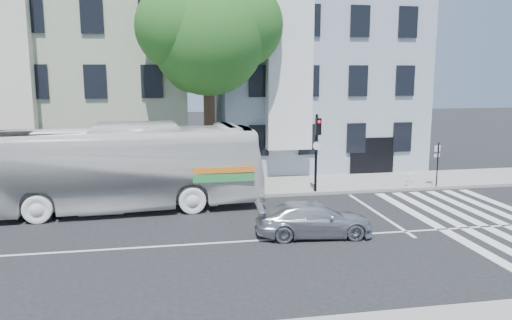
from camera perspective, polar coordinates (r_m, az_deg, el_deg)
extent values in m
plane|color=black|center=(17.66, -2.69, -9.35)|extent=(120.00, 120.00, 0.00)
cube|color=gray|center=(25.28, -5.12, -3.27)|extent=(80.00, 4.00, 0.15)
cube|color=#9BA288|center=(31.89, -19.26, 8.78)|extent=(12.00, 10.00, 11.00)
cube|color=#94A2B0|center=(32.84, 5.98, 9.29)|extent=(12.00, 10.00, 11.00)
cylinder|color=#2D2116|center=(25.33, -5.32, 2.55)|extent=(0.56, 0.56, 5.20)
sphere|color=#184616|center=(25.18, -5.50, 13.68)|extent=(5.60, 5.60, 5.60)
sphere|color=#184616|center=(25.82, -1.94, 15.19)|extent=(4.40, 4.40, 4.40)
sphere|color=#184616|center=(24.83, -8.79, 14.82)|extent=(4.20, 4.20, 4.20)
sphere|color=#184616|center=(26.56, -5.12, 17.17)|extent=(3.80, 3.80, 3.80)
sphere|color=#184616|center=(25.68, -6.94, 11.35)|extent=(3.40, 3.40, 3.40)
imported|color=silver|center=(22.11, -16.79, -0.88)|extent=(3.76, 13.40, 3.69)
imported|color=silver|center=(18.25, 6.65, -6.74)|extent=(2.07, 4.36, 1.23)
cylinder|color=black|center=(24.12, 6.87, 0.59)|extent=(0.13, 0.13, 3.90)
cube|color=black|center=(23.70, 7.12, 3.82)|extent=(0.26, 0.20, 0.79)
sphere|color=red|center=(23.55, 7.23, 4.34)|extent=(0.15, 0.15, 0.15)
cylinder|color=white|center=(23.91, 7.00, 1.63)|extent=(0.41, 0.03, 0.41)
cylinder|color=silver|center=(26.44, 17.13, -2.30)|extent=(0.22, 0.22, 0.56)
sphere|color=silver|center=(26.38, 17.16, -1.65)|extent=(0.21, 0.21, 0.21)
cylinder|color=silver|center=(26.43, 17.13, -2.15)|extent=(0.40, 0.22, 0.13)
cylinder|color=black|center=(26.70, 20.03, -0.50)|extent=(0.06, 0.06, 2.26)
cube|color=white|center=(26.66, 20.03, 1.26)|extent=(0.39, 0.19, 0.32)
cube|color=white|center=(26.71, 19.98, 0.49)|extent=(0.39, 0.19, 0.16)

